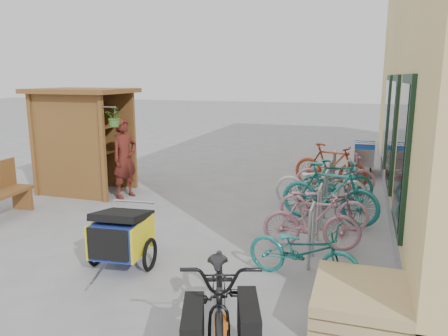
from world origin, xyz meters
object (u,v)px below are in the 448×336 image
(bike_3, at_px, (329,193))
(child_trailer, at_px, (122,234))
(kiosk, at_px, (80,126))
(bike_0, at_px, (303,251))
(bike_1, at_px, (312,221))
(shopping_carts, at_px, (364,154))
(bike_5, at_px, (336,182))
(bike_4, at_px, (321,185))
(pallet_stack, at_px, (360,303))
(bike_7, at_px, (330,166))
(person_kiosk, at_px, (125,158))
(bike_2, at_px, (323,204))
(cargo_bike, at_px, (221,295))
(bike_6, at_px, (335,174))

(bike_3, bearing_deg, child_trailer, 151.09)
(kiosk, height_order, bike_0, kiosk)
(bike_0, bearing_deg, bike_1, 14.74)
(child_trailer, distance_m, bike_3, 3.92)
(shopping_carts, xyz_separation_m, bike_5, (-0.55, -3.25, -0.08))
(bike_4, xyz_separation_m, bike_5, (0.28, 0.45, -0.02))
(pallet_stack, relative_size, bike_3, 0.65)
(kiosk, xyz_separation_m, bike_1, (5.52, -1.93, -1.09))
(bike_5, distance_m, bike_7, 1.30)
(bike_1, xyz_separation_m, bike_7, (-0.01, 3.99, 0.09))
(person_kiosk, relative_size, bike_2, 1.10)
(shopping_carts, distance_m, bike_1, 6.01)
(kiosk, relative_size, cargo_bike, 1.16)
(child_trailer, xyz_separation_m, person_kiosk, (-1.84, 3.28, 0.40))
(bike_3, height_order, bike_6, bike_3)
(cargo_bike, distance_m, bike_2, 3.98)
(shopping_carts, xyz_separation_m, person_kiosk, (-5.08, -4.16, 0.33))
(person_kiosk, relative_size, bike_1, 1.17)
(pallet_stack, distance_m, bike_3, 3.42)
(kiosk, height_order, bike_1, kiosk)
(shopping_carts, bearing_deg, bike_3, -97.48)
(pallet_stack, xyz_separation_m, child_trailer, (-3.24, 0.46, 0.28))
(kiosk, xyz_separation_m, bike_5, (5.72, 0.79, -1.08))
(cargo_bike, bearing_deg, bike_1, 59.73)
(person_kiosk, bearing_deg, bike_7, -43.74)
(shopping_carts, distance_m, bike_3, 4.59)
(bike_3, height_order, bike_7, bike_3)
(bike_6, bearing_deg, bike_4, 159.40)
(shopping_carts, xyz_separation_m, bike_6, (-0.62, -2.52, -0.09))
(shopping_carts, height_order, bike_6, shopping_carts)
(shopping_carts, distance_m, bike_5, 3.30)
(kiosk, xyz_separation_m, bike_2, (5.60, -0.80, -1.13))
(bike_2, bearing_deg, shopping_carts, -1.46)
(bike_1, relative_size, bike_4, 0.80)
(child_trailer, relative_size, bike_1, 1.00)
(kiosk, xyz_separation_m, pallet_stack, (6.28, -3.87, -1.34))
(pallet_stack, distance_m, bike_4, 4.30)
(bike_1, relative_size, bike_2, 0.95)
(person_kiosk, distance_m, bike_5, 4.64)
(bike_5, xyz_separation_m, bike_7, (-0.22, 1.28, 0.07))
(child_trailer, relative_size, bike_0, 0.97)
(bike_7, bearing_deg, bike_0, -164.27)
(child_trailer, distance_m, bike_4, 4.45)
(bike_7, bearing_deg, person_kiosk, 132.35)
(bike_2, bearing_deg, bike_6, 5.08)
(kiosk, distance_m, bike_5, 5.88)
(bike_5, bearing_deg, bike_1, 160.75)
(bike_0, xyz_separation_m, bike_7, (-0.03, 5.12, 0.13))
(child_trailer, distance_m, person_kiosk, 3.78)
(bike_2, relative_size, bike_7, 0.89)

